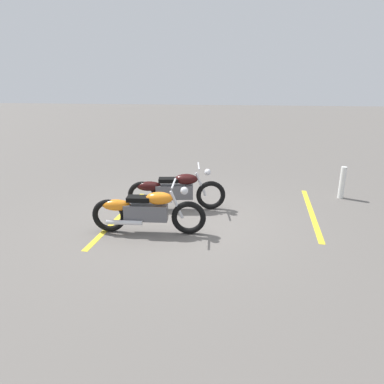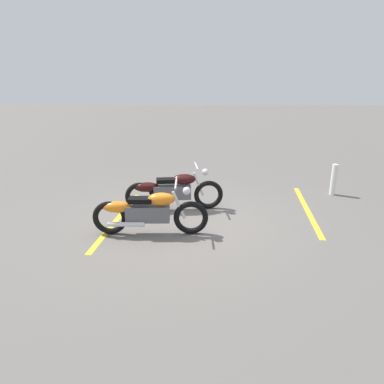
# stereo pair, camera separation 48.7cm
# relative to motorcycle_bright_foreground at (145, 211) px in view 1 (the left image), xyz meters

# --- Properties ---
(ground_plane) EXTENTS (60.00, 60.00, 0.00)m
(ground_plane) POSITION_rel_motorcycle_bright_foreground_xyz_m (0.60, 0.66, -0.46)
(ground_plane) COLOR #66605B
(motorcycle_bright_foreground) EXTENTS (2.23, 0.62, 1.04)m
(motorcycle_bright_foreground) POSITION_rel_motorcycle_bright_foreground_xyz_m (0.00, 0.00, 0.00)
(motorcycle_bright_foreground) COLOR black
(motorcycle_bright_foreground) RESTS_ON ground
(motorcycle_dark_foreground) EXTENTS (2.23, 0.66, 1.04)m
(motorcycle_dark_foreground) POSITION_rel_motorcycle_bright_foreground_xyz_m (0.35, 1.31, 0.00)
(motorcycle_dark_foreground) COLOR black
(motorcycle_dark_foreground) RESTS_ON ground
(bollard_post) EXTENTS (0.14, 0.14, 0.80)m
(bollard_post) POSITION_rel_motorcycle_bright_foreground_xyz_m (4.39, 2.54, -0.06)
(bollard_post) COLOR white
(bollard_post) RESTS_ON ground
(parking_stripe_near) EXTENTS (0.38, 3.20, 0.01)m
(parking_stripe_near) POSITION_rel_motorcycle_bright_foreground_xyz_m (-0.78, 0.70, -0.46)
(parking_stripe_near) COLOR yellow
(parking_stripe_near) RESTS_ON ground
(parking_stripe_mid) EXTENTS (0.38, 3.20, 0.01)m
(parking_stripe_mid) POSITION_rel_motorcycle_bright_foreground_xyz_m (3.46, 1.43, -0.46)
(parking_stripe_mid) COLOR yellow
(parking_stripe_mid) RESTS_ON ground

